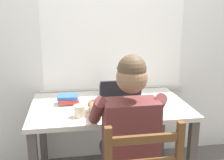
{
  "coord_description": "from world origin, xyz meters",
  "views": [
    {
      "loc": [
        -0.33,
        -2.09,
        1.49
      ],
      "look_at": [
        0.01,
        -0.05,
        0.94
      ],
      "focal_mm": 43.39,
      "sensor_mm": 36.0,
      "label": 1
    }
  ],
  "objects": [
    {
      "name": "laptop",
      "position": [
        0.08,
        -0.19,
        0.78
      ],
      "size": [
        0.33,
        0.28,
        0.23
      ],
      "color": "#232328",
      "rests_on": "desk"
    },
    {
      "name": "seated_person",
      "position": [
        0.05,
        -0.47,
        0.68
      ],
      "size": [
        0.5,
        0.6,
        1.23
      ],
      "color": "brown",
      "rests_on": "ground"
    },
    {
      "name": "paper_pile_back_corner",
      "position": [
        -0.37,
        -0.02,
        0.73
      ],
      "size": [
        0.28,
        0.25,
        0.01
      ],
      "primitive_type": "cube",
      "rotation": [
        0.0,
        0.0,
        0.28
      ],
      "color": "white",
      "rests_on": "desk"
    },
    {
      "name": "coffee_mug_dark",
      "position": [
        -0.01,
        0.27,
        0.77
      ],
      "size": [
        0.12,
        0.08,
        0.1
      ],
      "color": "#2D384C",
      "rests_on": "desk"
    },
    {
      "name": "desk",
      "position": [
        0.0,
        0.0,
        0.63
      ],
      "size": [
        1.28,
        0.79,
        0.72
      ],
      "color": "beige",
      "rests_on": "ground"
    },
    {
      "name": "back_wall",
      "position": [
        0.0,
        0.48,
        1.3
      ],
      "size": [
        6.0,
        0.08,
        2.6
      ],
      "color": "silver",
      "rests_on": "ground"
    },
    {
      "name": "book_stack_main",
      "position": [
        -0.33,
        0.05,
        0.76
      ],
      "size": [
        0.19,
        0.14,
        0.08
      ],
      "color": "gray",
      "rests_on": "desk"
    },
    {
      "name": "landscape_photo_print",
      "position": [
        -0.09,
        0.04,
        0.73
      ],
      "size": [
        0.15,
        0.13,
        0.0
      ],
      "primitive_type": "cube",
      "rotation": [
        0.0,
        0.0,
        -0.39
      ],
      "color": "gold",
      "rests_on": "desk"
    },
    {
      "name": "paper_pile_near_laptop",
      "position": [
        0.2,
        -0.18,
        0.73
      ],
      "size": [
        0.23,
        0.17,
        0.01
      ],
      "primitive_type": "cube",
      "rotation": [
        0.0,
        0.0,
        -0.07
      ],
      "color": "white",
      "rests_on": "desk"
    },
    {
      "name": "coffee_mug_white",
      "position": [
        -0.25,
        -0.23,
        0.77
      ],
      "size": [
        0.12,
        0.08,
        0.09
      ],
      "color": "beige",
      "rests_on": "desk"
    },
    {
      "name": "computer_mouse",
      "position": [
        0.31,
        -0.26,
        0.74
      ],
      "size": [
        0.06,
        0.1,
        0.03
      ],
      "primitive_type": "ellipsoid",
      "color": "#232328",
      "rests_on": "desk"
    }
  ]
}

